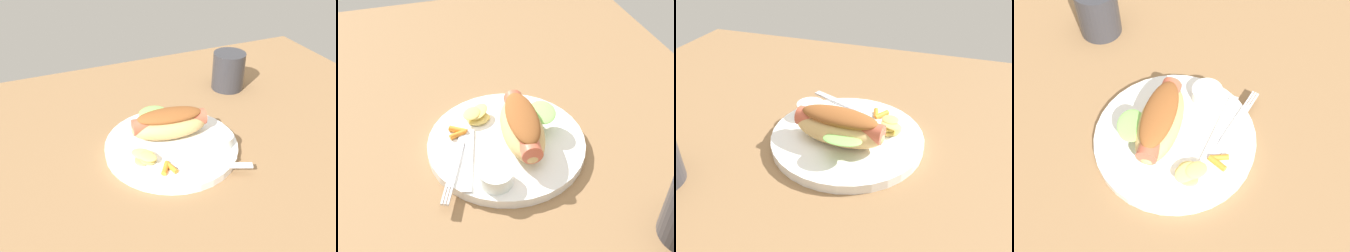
% 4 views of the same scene
% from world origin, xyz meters
% --- Properties ---
extents(ground_plane, '(1.20, 0.90, 0.02)m').
position_xyz_m(ground_plane, '(0.00, 0.00, -0.01)').
color(ground_plane, olive).
extents(plate, '(0.26, 0.26, 0.02)m').
position_xyz_m(plate, '(-0.00, -0.01, 0.01)').
color(plate, white).
rests_on(plate, ground_plane).
extents(hot_dog, '(0.16, 0.10, 0.06)m').
position_xyz_m(hot_dog, '(-0.01, -0.04, 0.05)').
color(hot_dog, tan).
rests_on(hot_dog, plate).
extents(sauce_ramekin, '(0.05, 0.05, 0.02)m').
position_xyz_m(sauce_ramekin, '(-0.08, 0.03, 0.03)').
color(sauce_ramekin, white).
rests_on(sauce_ramekin, plate).
extents(fork, '(0.15, 0.07, 0.00)m').
position_xyz_m(fork, '(-0.03, 0.08, 0.02)').
color(fork, silver).
rests_on(fork, plate).
extents(knife, '(0.14, 0.05, 0.00)m').
position_xyz_m(knife, '(-0.03, 0.05, 0.02)').
color(knife, silver).
rests_on(knife, plate).
extents(chips_pile, '(0.05, 0.06, 0.02)m').
position_xyz_m(chips_pile, '(0.07, 0.02, 0.03)').
color(chips_pile, '#DEC769').
rests_on(chips_pile, plate).
extents(carrot_garnish, '(0.03, 0.03, 0.01)m').
position_xyz_m(carrot_garnish, '(0.04, 0.06, 0.02)').
color(carrot_garnish, orange).
rests_on(carrot_garnish, plate).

